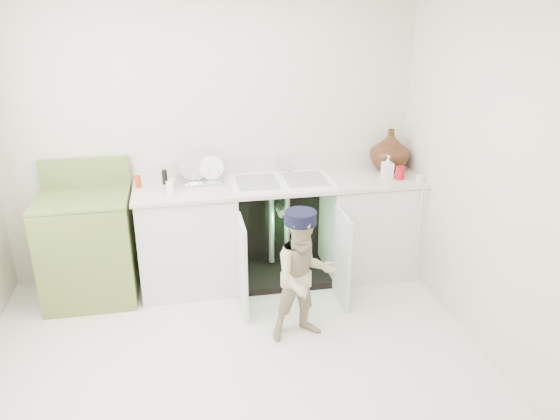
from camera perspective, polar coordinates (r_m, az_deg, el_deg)
The scene contains 5 objects.
ground at distance 3.89m, azimuth -4.69°, elevation -16.11°, with size 3.50×3.50×0.00m, color beige.
room_shell at distance 3.27m, azimuth -5.37°, elevation 1.36°, with size 6.00×5.50×1.26m.
counter_run at distance 4.75m, azimuth 0.64°, elevation -1.69°, with size 2.44×1.02×1.27m.
avocado_stove at distance 4.72m, azimuth -19.34°, elevation -3.50°, with size 0.72×0.65×1.11m.
repair_worker at distance 3.93m, azimuth 2.52°, elevation -6.87°, with size 0.52×0.79×0.99m.
Camera 1 is at (-0.26, -3.04, 2.41)m, focal length 35.00 mm.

